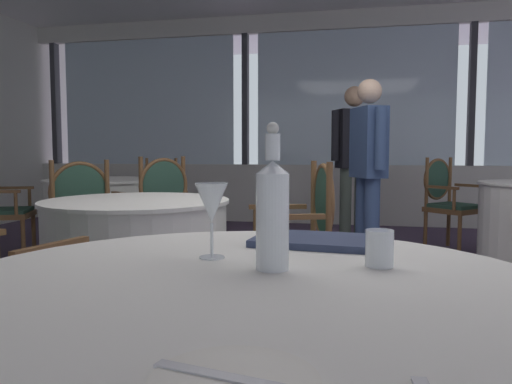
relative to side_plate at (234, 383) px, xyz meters
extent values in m
plane|color=#47384C|center=(0.01, 2.15, -0.77)|extent=(15.59, 15.59, 0.00)
cube|color=beige|center=(0.01, 6.65, -0.34)|extent=(9.96, 0.12, 0.85)
cube|color=beige|center=(0.01, 6.65, 2.11)|extent=(9.96, 0.12, 0.25)
cube|color=silver|center=(-3.10, 6.67, 1.03)|extent=(2.75, 0.02, 1.90)
cube|color=#333338|center=(-4.66, 6.65, 1.03)|extent=(0.08, 0.14, 1.90)
cube|color=silver|center=(0.01, 6.67, 1.03)|extent=(2.75, 0.02, 1.90)
cube|color=#333338|center=(-1.55, 6.65, 1.03)|extent=(0.08, 0.14, 1.90)
cube|color=#333338|center=(1.57, 6.65, 1.03)|extent=(0.08, 0.14, 1.90)
cylinder|color=silver|center=(-0.09, 0.45, -0.02)|extent=(1.34, 1.34, 0.02)
cylinder|color=silver|center=(0.00, 0.00, 0.00)|extent=(0.20, 0.20, 0.01)
cube|color=silver|center=(0.00, 0.00, 0.01)|extent=(0.21, 0.06, 0.00)
cylinder|color=white|center=(-0.06, 0.57, 0.11)|extent=(0.08, 0.08, 0.22)
cone|color=white|center=(-0.06, 0.57, 0.23)|extent=(0.08, 0.08, 0.03)
cylinder|color=white|center=(-0.06, 0.57, 0.28)|extent=(0.03, 0.03, 0.06)
sphere|color=silver|center=(-0.06, 0.57, 0.32)|extent=(0.03, 0.03, 0.03)
cylinder|color=white|center=(-0.23, 0.66, 0.00)|extent=(0.06, 0.06, 0.00)
cylinder|color=white|center=(-0.23, 0.66, 0.04)|extent=(0.01, 0.01, 0.09)
cone|color=white|center=(-0.23, 0.66, 0.14)|extent=(0.08, 0.08, 0.10)
cylinder|color=white|center=(0.18, 0.66, 0.04)|extent=(0.07, 0.07, 0.09)
cube|color=#2D3856|center=(0.00, 0.91, 0.01)|extent=(0.36, 0.26, 0.02)
cylinder|color=silver|center=(-2.37, 4.00, -0.02)|extent=(1.18, 1.18, 0.02)
cylinder|color=silver|center=(-2.37, 4.00, -0.40)|extent=(1.14, 1.14, 0.74)
cube|color=brown|center=(-2.26, 4.92, -0.34)|extent=(0.51, 0.51, 0.05)
cube|color=#284738|center=(-2.26, 4.92, -0.30)|extent=(0.47, 0.47, 0.04)
cylinder|color=brown|center=(-2.09, 4.70, -0.57)|extent=(0.04, 0.04, 0.40)
cylinder|color=brown|center=(-2.48, 4.74, -0.57)|extent=(0.04, 0.04, 0.40)
cylinder|color=brown|center=(-2.04, 5.09, -0.57)|extent=(0.04, 0.04, 0.40)
cylinder|color=brown|center=(-2.44, 5.14, -0.57)|extent=(0.04, 0.04, 0.40)
cylinder|color=brown|center=(-2.04, 5.09, -0.06)|extent=(0.04, 0.04, 0.51)
cylinder|color=brown|center=(-2.44, 5.14, -0.06)|extent=(0.04, 0.04, 0.51)
ellipsoid|color=#284738|center=(-2.24, 5.13, -0.04)|extent=(0.39, 0.10, 0.43)
torus|color=brown|center=(-2.24, 5.13, -0.04)|extent=(0.44, 0.08, 0.44)
cube|color=brown|center=(-2.01, 4.87, -0.10)|extent=(0.08, 0.37, 0.03)
cylinder|color=brown|center=(-2.03, 4.73, -0.21)|extent=(0.03, 0.03, 0.22)
cube|color=brown|center=(-2.51, 4.93, -0.10)|extent=(0.08, 0.37, 0.03)
cylinder|color=brown|center=(-2.53, 4.79, -0.21)|extent=(0.03, 0.03, 0.22)
cube|color=brown|center=(-3.23, 3.63, -0.34)|extent=(0.60, 0.60, 0.05)
cube|color=#284738|center=(-3.23, 3.63, -0.30)|extent=(0.56, 0.56, 0.04)
cylinder|color=brown|center=(-3.12, 3.89, -0.57)|extent=(0.04, 0.04, 0.40)
cylinder|color=brown|center=(-2.96, 3.53, -0.57)|extent=(0.04, 0.04, 0.40)
cube|color=brown|center=(-3.31, 3.87, -0.10)|extent=(0.35, 0.18, 0.03)
cylinder|color=brown|center=(-3.18, 3.92, -0.21)|extent=(0.03, 0.03, 0.22)
cylinder|color=brown|center=(-2.98, 3.46, -0.21)|extent=(0.03, 0.03, 0.22)
cube|color=brown|center=(-1.63, 3.44, -0.33)|extent=(0.64, 0.64, 0.05)
cube|color=#284738|center=(-1.63, 3.44, -0.29)|extent=(0.59, 0.59, 0.04)
cylinder|color=brown|center=(-1.91, 3.40, -0.56)|extent=(0.04, 0.04, 0.41)
cylinder|color=brown|center=(-1.67, 3.72, -0.56)|extent=(0.04, 0.04, 0.41)
cylinder|color=brown|center=(-1.59, 3.16, -0.56)|extent=(0.04, 0.04, 0.41)
cylinder|color=brown|center=(-1.35, 3.48, -0.56)|extent=(0.04, 0.04, 0.41)
cylinder|color=brown|center=(-1.59, 3.16, -0.04)|extent=(0.04, 0.04, 0.53)
cylinder|color=brown|center=(-1.35, 3.48, -0.04)|extent=(0.04, 0.04, 0.53)
ellipsoid|color=#284738|center=(-1.46, 3.31, -0.01)|extent=(0.27, 0.34, 0.45)
torus|color=brown|center=(-1.46, 3.31, -0.01)|extent=(0.30, 0.39, 0.46)
cube|color=brown|center=(-1.79, 3.25, -0.08)|extent=(0.32, 0.25, 0.03)
cylinder|color=brown|center=(-1.91, 3.33, -0.19)|extent=(0.03, 0.03, 0.22)
cube|color=brown|center=(-1.49, 3.65, -0.08)|extent=(0.32, 0.25, 0.03)
cylinder|color=brown|center=(-1.61, 3.73, -0.19)|extent=(0.03, 0.03, 0.22)
cube|color=brown|center=(1.10, 4.92, -0.34)|extent=(0.65, 0.65, 0.05)
cube|color=#284738|center=(1.10, 4.92, -0.29)|extent=(0.60, 0.60, 0.04)
cylinder|color=brown|center=(1.38, 4.93, -0.56)|extent=(0.04, 0.04, 0.41)
cylinder|color=brown|center=(1.10, 4.64, -0.56)|extent=(0.04, 0.04, 0.41)
cylinder|color=brown|center=(1.09, 5.20, -0.56)|extent=(0.04, 0.04, 0.41)
cylinder|color=brown|center=(0.81, 4.91, -0.56)|extent=(0.04, 0.04, 0.41)
cylinder|color=brown|center=(1.09, 5.20, -0.05)|extent=(0.04, 0.04, 0.52)
cylinder|color=brown|center=(0.81, 4.91, -0.05)|extent=(0.04, 0.04, 0.52)
ellipsoid|color=#284738|center=(0.94, 5.07, -0.02)|extent=(0.31, 0.32, 0.44)
torus|color=brown|center=(0.94, 5.07, -0.02)|extent=(0.33, 0.34, 0.45)
cube|color=brown|center=(1.28, 5.09, -0.09)|extent=(0.29, 0.28, 0.03)
cylinder|color=brown|center=(1.39, 4.99, -0.20)|extent=(0.03, 0.03, 0.22)
cube|color=brown|center=(0.94, 4.73, -0.09)|extent=(0.29, 0.28, 0.03)
cylinder|color=brown|center=(1.04, 4.63, -0.20)|extent=(0.03, 0.03, 0.22)
cylinder|color=silver|center=(-1.11, 2.06, -0.02)|extent=(1.05, 1.05, 0.02)
cylinder|color=silver|center=(-1.11, 2.06, -0.40)|extent=(1.02, 1.02, 0.74)
cube|color=brown|center=(-1.75, 2.65, -0.34)|extent=(0.65, 0.65, 0.05)
cube|color=#284738|center=(-1.75, 2.65, -0.30)|extent=(0.60, 0.60, 0.04)
cylinder|color=brown|center=(-1.47, 2.66, -0.57)|extent=(0.04, 0.04, 0.40)
cylinder|color=brown|center=(-1.74, 2.37, -0.57)|extent=(0.04, 0.04, 0.40)
cylinder|color=brown|center=(-1.76, 2.93, -0.57)|extent=(0.04, 0.04, 0.40)
cylinder|color=brown|center=(-2.03, 2.64, -0.57)|extent=(0.04, 0.04, 0.40)
cylinder|color=brown|center=(-1.76, 2.93, -0.06)|extent=(0.04, 0.04, 0.53)
cylinder|color=brown|center=(-2.03, 2.64, -0.06)|extent=(0.04, 0.04, 0.53)
ellipsoid|color=#284738|center=(-1.91, 2.79, -0.03)|extent=(0.30, 0.32, 0.44)
torus|color=brown|center=(-1.91, 2.79, -0.03)|extent=(0.33, 0.36, 0.45)
cube|color=brown|center=(-1.57, 2.82, -0.10)|extent=(0.30, 0.27, 0.03)
cylinder|color=brown|center=(-1.46, 2.72, -0.21)|extent=(0.03, 0.03, 0.22)
cube|color=brown|center=(-1.90, 2.45, -0.10)|extent=(0.30, 0.27, 0.03)
cylinder|color=brown|center=(-1.80, 2.36, -0.21)|extent=(0.03, 0.03, 0.22)
cube|color=brown|center=(-1.29, 1.22, -0.35)|extent=(0.55, 0.55, 0.05)
cube|color=#284738|center=(-1.29, 1.22, -0.31)|extent=(0.50, 0.50, 0.04)
cylinder|color=brown|center=(-1.45, 1.46, -0.57)|extent=(0.04, 0.04, 0.39)
cylinder|color=brown|center=(-1.06, 1.37, -0.57)|extent=(0.04, 0.04, 0.39)
cube|color=brown|center=(-1.05, 1.18, -0.11)|extent=(0.11, 0.37, 0.03)
cylinder|color=brown|center=(-1.01, 1.32, -0.22)|extent=(0.03, 0.03, 0.22)
cube|color=brown|center=(-0.28, 2.33, -0.33)|extent=(0.58, 0.58, 0.05)
cube|color=#284738|center=(-0.28, 2.33, -0.28)|extent=(0.53, 0.53, 0.04)
cylinder|color=brown|center=(-0.41, 2.08, -0.56)|extent=(0.04, 0.04, 0.42)
cylinder|color=brown|center=(-0.53, 2.46, -0.56)|extent=(0.04, 0.04, 0.42)
cylinder|color=brown|center=(-0.03, 2.20, -0.56)|extent=(0.04, 0.04, 0.42)
cylinder|color=brown|center=(-0.15, 2.58, -0.56)|extent=(0.04, 0.04, 0.42)
cylinder|color=brown|center=(-0.03, 2.20, -0.05)|extent=(0.04, 0.04, 0.51)
cylinder|color=brown|center=(-0.15, 2.58, -0.05)|extent=(0.04, 0.04, 0.51)
ellipsoid|color=#284738|center=(-0.08, 2.39, -0.02)|extent=(0.17, 0.39, 0.43)
torus|color=brown|center=(-0.08, 2.39, -0.02)|extent=(0.16, 0.43, 0.44)
cube|color=brown|center=(-0.22, 2.08, -0.08)|extent=(0.36, 0.15, 0.03)
cylinder|color=brown|center=(-0.36, 2.04, -0.19)|extent=(0.03, 0.03, 0.22)
cube|color=brown|center=(-0.38, 2.56, -0.08)|extent=(0.36, 0.15, 0.03)
cylinder|color=brown|center=(-0.51, 2.52, -0.19)|extent=(0.03, 0.03, 0.22)
cylinder|color=#334770|center=(0.24, 3.80, -0.36)|extent=(0.13, 0.13, 0.81)
cylinder|color=#334770|center=(0.16, 3.96, -0.36)|extent=(0.13, 0.13, 0.81)
cube|color=#334770|center=(0.20, 3.88, 0.35)|extent=(0.33, 0.41, 0.61)
sphere|color=beige|center=(0.20, 3.88, 0.79)|extent=(0.21, 0.21, 0.21)
cylinder|color=#334770|center=(0.29, 3.68, 0.38)|extent=(0.09, 0.09, 0.52)
cylinder|color=#334770|center=(0.11, 4.08, 0.38)|extent=(0.09, 0.09, 0.52)
cylinder|color=#424C42|center=(-0.02, 5.01, -0.34)|extent=(0.13, 0.13, 0.86)
cylinder|color=#424C42|center=(0.13, 5.09, -0.34)|extent=(0.13, 0.13, 0.86)
cube|color=black|center=(0.05, 5.05, 0.41)|extent=(0.41, 0.34, 0.64)
sphere|color=tan|center=(0.05, 5.05, 0.87)|extent=(0.22, 0.22, 0.22)
cylinder|color=black|center=(-0.14, 4.95, 0.44)|extent=(0.09, 0.09, 0.55)
cylinder|color=black|center=(0.25, 5.15, 0.44)|extent=(0.09, 0.09, 0.55)
camera|label=1|loc=(0.14, -0.53, 0.26)|focal=34.79mm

